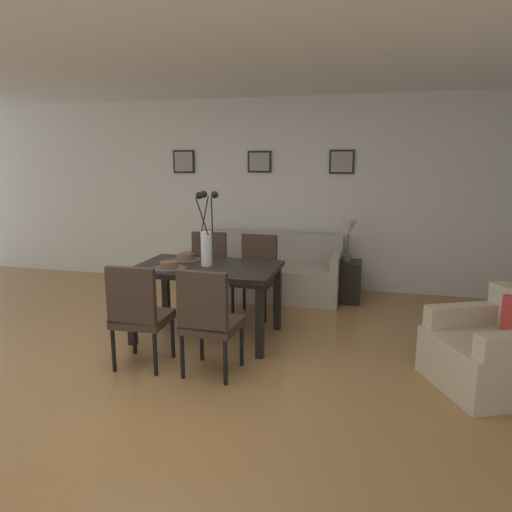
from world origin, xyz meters
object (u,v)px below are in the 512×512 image
bowl_near_left (169,264)px  table_lamp (348,232)px  dining_chair_near_left (138,311)px  bowl_near_right (185,256)px  framed_picture_right (342,162)px  sofa (266,274)px  framed_picture_left (184,162)px  dining_table (207,275)px  dining_chair_far_right (256,271)px  centerpiece_vase (206,238)px  framed_picture_center (259,162)px  armchair (495,353)px  dining_chair_far_left (208,317)px  dining_chair_near_right (207,268)px  side_table (346,281)px

bowl_near_left → table_lamp: bearing=48.5°
dining_chair_near_left → table_lamp: table_lamp is taller
bowl_near_right → framed_picture_right: 2.60m
sofa → framed_picture_left: (-1.33, 0.48, 1.46)m
bowl_near_right → framed_picture_left: (-0.81, 1.94, 0.96)m
dining_table → dining_chair_far_right: (0.29, 0.82, -0.14)m
centerpiece_vase → table_lamp: centerpiece_vase is taller
dining_chair_far_right → framed_picture_center: (-0.29, 1.31, 1.23)m
dining_table → framed_picture_center: 2.40m
dining_table → armchair: armchair is taller
bowl_near_left → armchair: bearing=-5.1°
dining_table → dining_chair_far_left: size_ratio=1.52×
dining_chair_far_left → armchair: (2.25, 0.38, -0.23)m
dining_table → sofa: size_ratio=0.71×
dining_chair_far_left → sofa: (-0.11, 2.49, -0.23)m
dining_chair_near_right → bowl_near_right: dining_chair_near_right is taller
dining_chair_near_left → sofa: dining_chair_near_left is taller
dining_chair_near_right → framed_picture_left: bearing=121.9°
table_lamp → armchair: bearing=-57.7°
dining_chair_far_right → framed_picture_right: 1.98m
dining_chair_near_right → table_lamp: bearing=25.0°
dining_table → dining_chair_near_right: bearing=110.8°
sofa → framed_picture_center: bearing=113.2°
dining_chair_near_right → framed_picture_left: (-0.80, 1.29, 1.23)m
bowl_near_right → framed_picture_center: (0.32, 1.94, 0.96)m
dining_chair_near_right → dining_chair_far_left: same height
dining_chair_near_left → armchair: bearing=7.7°
framed_picture_left → framed_picture_right: 2.24m
dining_chair_near_left → dining_chair_far_right: 1.78m
bowl_near_right → framed_picture_left: framed_picture_left is taller
dining_chair_near_right → framed_picture_right: 2.29m
bowl_near_left → bowl_near_right: bearing=90.0°
bowl_near_left → sofa: bowl_near_left is taller
centerpiece_vase → framed_picture_left: bearing=117.7°
sofa → framed_picture_left: framed_picture_left is taller
dining_chair_far_left → table_lamp: table_lamp is taller
dining_chair_far_right → centerpiece_vase: centerpiece_vase is taller
armchair → framed_picture_right: (-1.44, 2.59, 1.46)m
dining_chair_far_right → centerpiece_vase: bearing=-109.6°
sofa → bowl_near_right: bearing=-109.7°
side_table → armchair: (1.30, -2.05, 0.03)m
dining_chair_far_left → side_table: size_ratio=1.77×
side_table → dining_chair_far_left: bearing=-111.4°
sofa → table_lamp: 1.23m
centerpiece_vase → table_lamp: bearing=51.4°
dining_chair_near_left → dining_chair_far_left: size_ratio=1.00×
bowl_near_right → armchair: bowl_near_right is taller
bowl_near_right → framed_picture_center: size_ratio=0.51×
dining_chair_near_left → bowl_near_right: (-0.01, 1.05, 0.27)m
dining_chair_near_left → framed_picture_center: 3.24m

